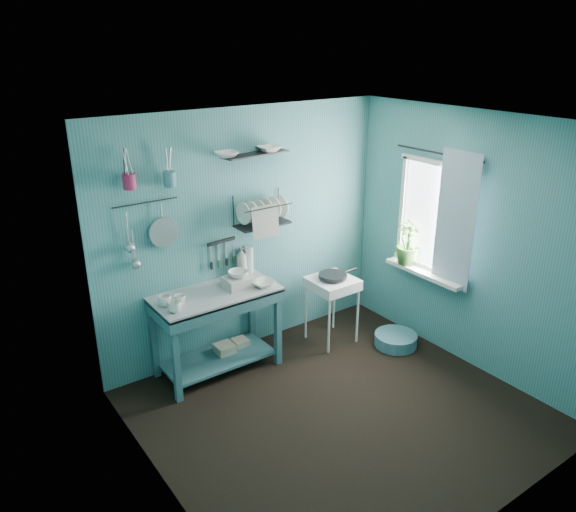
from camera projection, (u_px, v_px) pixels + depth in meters
floor at (339, 412)px, 4.96m from camera, size 3.20×3.20×0.00m
ceiling at (351, 125)px, 4.05m from camera, size 3.20×3.20×0.00m
wall_back at (246, 233)px, 5.64m from camera, size 3.20×0.00×3.20m
wall_front at (508, 366)px, 3.37m from camera, size 3.20×0.00×3.20m
wall_left at (157, 342)px, 3.64m from camera, size 0.00×3.00×3.00m
wall_right at (471, 243)px, 5.37m from camera, size 0.00×3.00×3.00m
work_counter at (217, 331)px, 5.45m from camera, size 1.26×0.75×0.85m
mug_left at (175, 307)px, 4.90m from camera, size 0.12×0.12×0.10m
mug_mid at (180, 300)px, 5.03m from camera, size 0.14×0.14×0.09m
mug_right at (165, 301)px, 5.01m from camera, size 0.17×0.17×0.10m
wash_tub at (239, 282)px, 5.40m from camera, size 0.28×0.22×0.10m
tub_bowl at (238, 274)px, 5.37m from camera, size 0.20×0.19×0.06m
soap_bottle at (242, 261)px, 5.62m from camera, size 0.12×0.12×0.30m
water_bottle at (249, 259)px, 5.69m from camera, size 0.09×0.09×0.28m
counter_bowl at (263, 283)px, 5.41m from camera, size 0.22×0.22×0.05m
hotplate_stand at (332, 310)px, 6.02m from camera, size 0.52×0.52×0.73m
frying_pan at (333, 276)px, 5.87m from camera, size 0.30×0.30×0.03m
knife_strip at (221, 241)px, 5.46m from camera, size 0.32×0.05×0.03m
dish_rack at (262, 210)px, 5.51m from camera, size 0.58×0.31×0.32m
upper_shelf at (256, 154)px, 5.31m from camera, size 0.71×0.24×0.01m
shelf_bowl_left at (227, 162)px, 5.15m from camera, size 0.24×0.24×0.05m
shelf_bowl_right at (269, 148)px, 5.38m from camera, size 0.24×0.24×0.05m
utensil_cup_magenta at (129, 181)px, 4.68m from camera, size 0.11×0.11×0.13m
utensil_cup_teal at (170, 179)px, 4.89m from camera, size 0.11×0.11×0.13m
colander at (164, 232)px, 5.04m from camera, size 0.28×0.03×0.28m
ladle_outer at (127, 229)px, 4.84m from camera, size 0.01×0.01×0.30m
ladle_inner at (133, 245)px, 4.92m from camera, size 0.01×0.01×0.30m
hook_rail at (145, 203)px, 4.88m from camera, size 0.60×0.01×0.01m
window_glass at (435, 217)px, 5.65m from camera, size 0.00×1.10×1.10m
windowsill at (424, 273)px, 5.82m from camera, size 0.16×0.95×0.04m
curtain at (455, 221)px, 5.37m from camera, size 0.00×1.35×1.35m
curtain_rod at (438, 153)px, 5.39m from camera, size 0.02×1.05×0.02m
potted_plant at (408, 243)px, 5.92m from camera, size 0.29×0.29×0.46m
storage_tin_large at (225, 354)px, 5.66m from camera, size 0.18×0.18×0.22m
storage_tin_small at (240, 348)px, 5.79m from camera, size 0.15×0.15×0.20m
floor_basin at (396, 340)px, 6.01m from camera, size 0.45×0.45×0.13m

